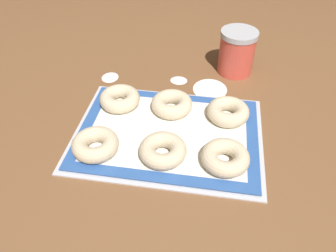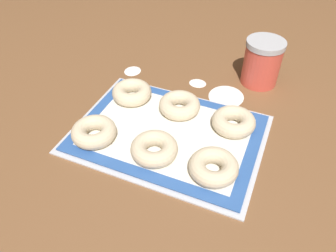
# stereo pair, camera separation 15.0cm
# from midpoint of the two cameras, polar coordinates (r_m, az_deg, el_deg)

# --- Properties ---
(ground_plane) EXTENTS (2.80, 2.80, 0.00)m
(ground_plane) POSITION_cam_midpoint_polar(r_m,az_deg,el_deg) (0.85, -6.47, -2.50)
(ground_plane) COLOR brown
(baking_tray) EXTENTS (0.49, 0.35, 0.01)m
(baking_tray) POSITION_cam_midpoint_polar(r_m,az_deg,el_deg) (0.85, -5.02, -1.75)
(baking_tray) COLOR silver
(baking_tray) RESTS_ON ground_plane
(baking_mat) EXTENTS (0.46, 0.33, 0.00)m
(baking_mat) POSITION_cam_midpoint_polar(r_m,az_deg,el_deg) (0.85, -5.04, -1.49)
(baking_mat) COLOR #2D569E
(baking_mat) RESTS_ON baking_tray
(bagel_front_left) EXTENTS (0.11, 0.11, 0.04)m
(bagel_front_left) POSITION_cam_midpoint_polar(r_m,az_deg,el_deg) (0.82, -17.73, -3.53)
(bagel_front_left) COLOR beige
(bagel_front_left) RESTS_ON baking_mat
(bagel_front_center) EXTENTS (0.11, 0.11, 0.04)m
(bagel_front_center) POSITION_cam_midpoint_polar(r_m,az_deg,el_deg) (0.77, -6.46, -4.73)
(bagel_front_center) COLOR beige
(bagel_front_center) RESTS_ON baking_mat
(bagel_front_right) EXTENTS (0.11, 0.11, 0.04)m
(bagel_front_right) POSITION_cam_midpoint_polar(r_m,az_deg,el_deg) (0.76, 4.41, -6.00)
(bagel_front_right) COLOR beige
(bagel_front_right) RESTS_ON baking_mat
(bagel_back_left) EXTENTS (0.11, 0.11, 0.04)m
(bagel_back_left) POSITION_cam_midpoint_polar(r_m,az_deg,el_deg) (0.94, -12.96, 4.32)
(bagel_back_left) COLOR beige
(bagel_back_left) RESTS_ON baking_mat
(bagel_back_center) EXTENTS (0.11, 0.11, 0.04)m
(bagel_back_center) POSITION_cam_midpoint_polar(r_m,az_deg,el_deg) (0.90, -4.09, 3.47)
(bagel_back_center) COLOR beige
(bagel_back_center) RESTS_ON baking_mat
(bagel_back_right) EXTENTS (0.11, 0.11, 0.04)m
(bagel_back_right) POSITION_cam_midpoint_polar(r_m,az_deg,el_deg) (0.88, 5.69, 2.12)
(bagel_back_right) COLOR beige
(bagel_back_right) RESTS_ON baking_mat
(flour_canister) EXTENTS (0.12, 0.12, 0.14)m
(flour_canister) POSITION_cam_midpoint_polar(r_m,az_deg,el_deg) (1.06, 7.94, 12.42)
(flour_canister) COLOR #DB4C3D
(flour_canister) RESTS_ON ground_plane
(flour_patch_near) EXTENTS (0.05, 0.06, 0.00)m
(flour_patch_near) POSITION_cam_midpoint_polar(r_m,az_deg,el_deg) (1.09, -14.03, 8.00)
(flour_patch_near) COLOR white
(flour_patch_near) RESTS_ON ground_plane
(flour_patch_far) EXTENTS (0.10, 0.11, 0.00)m
(flour_patch_far) POSITION_cam_midpoint_polar(r_m,az_deg,el_deg) (1.00, 3.14, 6.19)
(flour_patch_far) COLOR white
(flour_patch_far) RESTS_ON ground_plane
(flour_patch_side) EXTENTS (0.05, 0.05, 0.00)m
(flour_patch_side) POSITION_cam_midpoint_polar(r_m,az_deg,el_deg) (1.04, -2.22, 7.71)
(flour_patch_side) COLOR white
(flour_patch_side) RESTS_ON ground_plane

